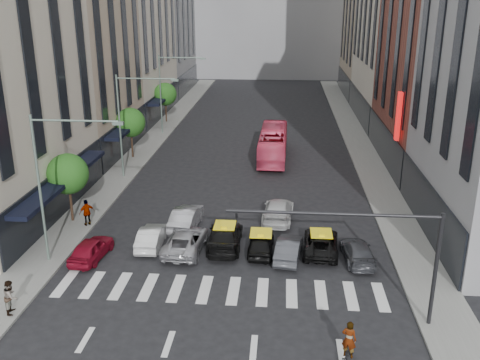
% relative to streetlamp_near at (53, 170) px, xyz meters
% --- Properties ---
extents(ground, '(160.00, 160.00, 0.00)m').
position_rel_streetlamp_near_xyz_m(ground, '(10.04, -4.00, -5.90)').
color(ground, black).
rests_on(ground, ground).
extents(sidewalk_left, '(3.00, 96.00, 0.15)m').
position_rel_streetlamp_near_xyz_m(sidewalk_left, '(-1.46, 26.00, -5.83)').
color(sidewalk_left, slate).
rests_on(sidewalk_left, ground).
extents(sidewalk_right, '(3.00, 96.00, 0.15)m').
position_rel_streetlamp_near_xyz_m(sidewalk_right, '(21.54, 26.00, -5.83)').
color(sidewalk_right, slate).
rests_on(sidewalk_right, ground).
extents(building_left_b, '(8.00, 16.00, 24.00)m').
position_rel_streetlamp_near_xyz_m(building_left_b, '(-6.96, 24.00, 6.10)').
color(building_left_b, tan).
rests_on(building_left_b, ground).
extents(building_right_b, '(8.00, 18.00, 26.00)m').
position_rel_streetlamp_near_xyz_m(building_right_b, '(27.04, 23.00, 7.10)').
color(building_right_b, brown).
rests_on(building_right_b, ground).
extents(building_right_d, '(8.00, 18.00, 28.00)m').
position_rel_streetlamp_near_xyz_m(building_right_d, '(27.04, 61.00, 8.10)').
color(building_right_d, tan).
rests_on(building_right_d, ground).
extents(tree_near, '(2.88, 2.88, 4.95)m').
position_rel_streetlamp_near_xyz_m(tree_near, '(-1.76, 6.00, -2.25)').
color(tree_near, black).
rests_on(tree_near, sidewalk_left).
extents(tree_mid, '(2.88, 2.88, 4.95)m').
position_rel_streetlamp_near_xyz_m(tree_mid, '(-1.76, 22.00, -2.25)').
color(tree_mid, black).
rests_on(tree_mid, sidewalk_left).
extents(tree_far, '(2.88, 2.88, 4.95)m').
position_rel_streetlamp_near_xyz_m(tree_far, '(-1.76, 38.00, -2.25)').
color(tree_far, black).
rests_on(tree_far, sidewalk_left).
extents(streetlamp_near, '(5.38, 0.25, 9.00)m').
position_rel_streetlamp_near_xyz_m(streetlamp_near, '(0.00, 0.00, 0.00)').
color(streetlamp_near, gray).
rests_on(streetlamp_near, sidewalk_left).
extents(streetlamp_mid, '(5.38, 0.25, 9.00)m').
position_rel_streetlamp_near_xyz_m(streetlamp_mid, '(0.00, 16.00, 0.00)').
color(streetlamp_mid, gray).
rests_on(streetlamp_mid, sidewalk_left).
extents(streetlamp_far, '(5.38, 0.25, 9.00)m').
position_rel_streetlamp_near_xyz_m(streetlamp_far, '(0.00, 32.00, 0.00)').
color(streetlamp_far, gray).
rests_on(streetlamp_far, sidewalk_left).
extents(traffic_signal, '(10.10, 0.20, 6.00)m').
position_rel_streetlamp_near_xyz_m(traffic_signal, '(17.74, -5.00, -1.43)').
color(traffic_signal, black).
rests_on(traffic_signal, ground).
extents(liberty_sign, '(0.30, 0.70, 4.00)m').
position_rel_streetlamp_near_xyz_m(liberty_sign, '(22.64, 16.00, 0.10)').
color(liberty_sign, red).
rests_on(liberty_sign, ground).
extents(car_red, '(2.01, 4.12, 1.36)m').
position_rel_streetlamp_near_xyz_m(car_red, '(1.55, 0.58, -5.23)').
color(car_red, maroon).
rests_on(car_red, ground).
extents(car_white_front, '(1.51, 4.09, 1.34)m').
position_rel_streetlamp_near_xyz_m(car_white_front, '(4.84, 2.62, -5.24)').
color(car_white_front, silver).
rests_on(car_white_front, ground).
extents(car_silver, '(2.55, 5.08, 1.38)m').
position_rel_streetlamp_near_xyz_m(car_silver, '(7.14, 2.17, -5.21)').
color(car_silver, '#A4A4A9').
rests_on(car_silver, ground).
extents(taxi_left, '(2.23, 5.24, 1.51)m').
position_rel_streetlamp_near_xyz_m(taxi_left, '(9.60, 2.87, -5.15)').
color(taxi_left, black).
rests_on(taxi_left, ground).
extents(taxi_center, '(1.64, 3.96, 1.34)m').
position_rel_streetlamp_near_xyz_m(taxi_center, '(11.94, 2.25, -5.23)').
color(taxi_center, black).
rests_on(taxi_center, ground).
extents(car_grey_mid, '(1.92, 4.21, 1.34)m').
position_rel_streetlamp_near_xyz_m(car_grey_mid, '(13.70, 1.64, -5.23)').
color(car_grey_mid, '#393A3F').
rests_on(car_grey_mid, ground).
extents(taxi_right, '(2.45, 4.75, 1.28)m').
position_rel_streetlamp_near_xyz_m(taxi_right, '(15.72, 2.66, -5.26)').
color(taxi_right, black).
rests_on(taxi_right, ground).
extents(car_grey_curb, '(1.98, 4.34, 1.23)m').
position_rel_streetlamp_near_xyz_m(car_grey_curb, '(17.89, 1.63, -5.29)').
color(car_grey_curb, '#3A3C41').
rests_on(car_grey_curb, ground).
extents(car_row2_left, '(1.93, 4.71, 1.52)m').
position_rel_streetlamp_near_xyz_m(car_row2_left, '(6.57, 5.73, -5.15)').
color(car_row2_left, '#9F9FA4').
rests_on(car_row2_left, ground).
extents(car_row2_right, '(2.41, 5.18, 1.46)m').
position_rel_streetlamp_near_xyz_m(car_row2_right, '(12.95, 7.57, -5.17)').
color(car_row2_right, silver).
rests_on(car_row2_right, ground).
extents(bus, '(2.73, 10.88, 3.02)m').
position_rel_streetlamp_near_xyz_m(bus, '(12.23, 23.11, -4.40)').
color(bus, '#F2476D').
rests_on(bus, ground).
extents(motorcycle, '(1.12, 1.72, 0.85)m').
position_rel_streetlamp_near_xyz_m(motorcycle, '(16.26, -8.08, -5.48)').
color(motorcycle, black).
rests_on(motorcycle, ground).
extents(rider, '(0.77, 0.64, 1.79)m').
position_rel_streetlamp_near_xyz_m(rider, '(16.26, -8.08, -4.16)').
color(rider, gray).
rests_on(rider, motorcycle).
extents(pedestrian_near, '(0.85, 1.00, 1.80)m').
position_rel_streetlamp_near_xyz_m(pedestrian_near, '(-0.36, -5.73, -4.85)').
color(pedestrian_near, gray).
rests_on(pedestrian_near, sidewalk_left).
extents(pedestrian_far, '(1.15, 1.06, 1.89)m').
position_rel_streetlamp_near_xyz_m(pedestrian_far, '(-0.36, 5.26, -4.81)').
color(pedestrian_far, gray).
rests_on(pedestrian_far, sidewalk_left).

